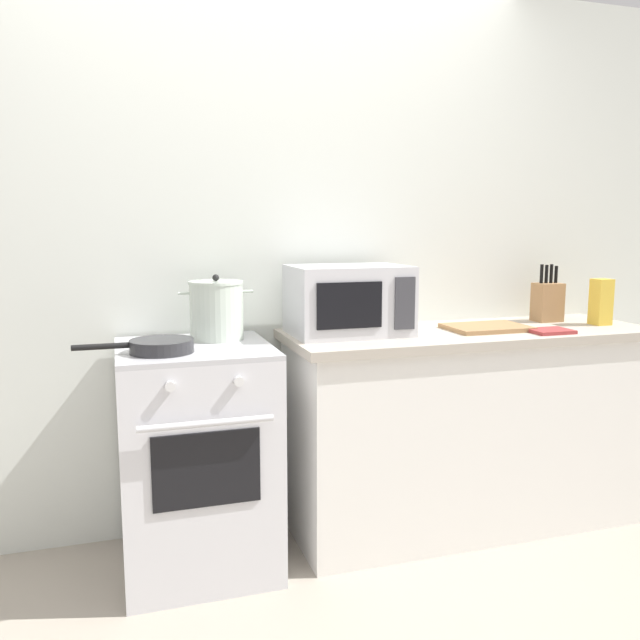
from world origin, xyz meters
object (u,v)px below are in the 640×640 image
object	(u,v)px
microwave	(348,300)
cutting_board	(487,328)
oven_mitt	(550,331)
stove	(197,457)
pasta_box	(601,302)
knife_block	(547,301)
stock_pot	(216,310)
frying_pan	(160,346)

from	to	relation	value
microwave	cutting_board	distance (m)	0.66
oven_mitt	cutting_board	bearing A→B (deg)	144.25
stove	microwave	distance (m)	0.91
pasta_box	microwave	bearing A→B (deg)	175.04
cutting_board	knife_block	distance (m)	0.46
stove	oven_mitt	xyz separation A→B (m)	(1.54, -0.16, 0.47)
stove	cutting_board	world-z (taller)	cutting_board
knife_block	stock_pot	bearing A→B (deg)	-179.39
frying_pan	oven_mitt	world-z (taller)	frying_pan
frying_pan	knife_block	world-z (taller)	knife_block
knife_block	pasta_box	size ratio (longest dim) A/B	1.29
microwave	cutting_board	bearing A→B (deg)	-6.90
microwave	oven_mitt	size ratio (longest dim) A/B	2.78
knife_block	cutting_board	bearing A→B (deg)	-161.80
stove	oven_mitt	distance (m)	1.62
microwave	oven_mitt	distance (m)	0.91
cutting_board	microwave	bearing A→B (deg)	173.10
stock_pot	frying_pan	distance (m)	0.35
stock_pot	frying_pan	size ratio (longest dim) A/B	0.71
stove	knife_block	bearing A→B (deg)	4.62
stock_pot	frying_pan	bearing A→B (deg)	-137.78
stock_pot	microwave	bearing A→B (deg)	-4.48
stock_pot	pasta_box	size ratio (longest dim) A/B	1.41
frying_pan	pasta_box	world-z (taller)	pasta_box
stock_pot	microwave	xyz separation A→B (m)	(0.57, -0.04, 0.03)
microwave	stove	bearing A→B (deg)	-173.34
pasta_box	stove	bearing A→B (deg)	179.14
stove	pasta_box	xyz separation A→B (m)	(1.92, -0.03, 0.57)
stock_pot	cutting_board	bearing A→B (deg)	-5.77
frying_pan	oven_mitt	bearing A→B (deg)	-1.97
microwave	pasta_box	size ratio (longest dim) A/B	2.27
stock_pot	cutting_board	world-z (taller)	stock_pot
stove	pasta_box	bearing A→B (deg)	-0.86
stock_pot	oven_mitt	distance (m)	1.47
frying_pan	microwave	bearing A→B (deg)	12.47
stock_pot	knife_block	distance (m)	1.64
stove	pasta_box	world-z (taller)	pasta_box
frying_pan	knife_block	distance (m)	1.90
microwave	knife_block	xyz separation A→B (m)	(1.07, 0.06, -0.05)
cutting_board	pasta_box	size ratio (longest dim) A/B	1.64
cutting_board	knife_block	world-z (taller)	knife_block
pasta_box	oven_mitt	distance (m)	0.41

